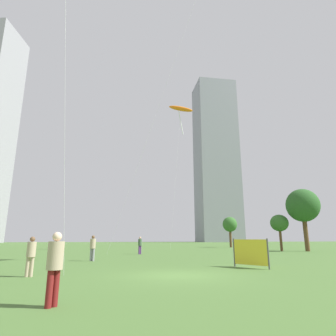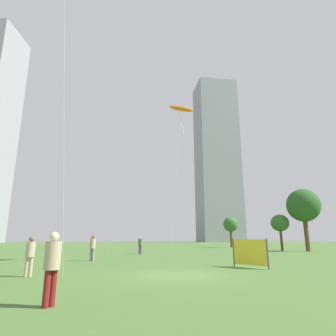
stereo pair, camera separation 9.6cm
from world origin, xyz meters
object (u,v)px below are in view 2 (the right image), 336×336
object	(u,v)px
kite_flying_2	(181,109)
park_tree_1	(280,223)
person_standing_0	(93,246)
event_banner	(250,252)
park_tree_2	(303,206)
distant_highrise_0	(217,159)
park_tree_0	(231,225)
person_standing_4	(140,244)
person_standing_1	(52,263)
person_standing_5	(30,253)

from	to	relation	value
kite_flying_2	park_tree_1	bearing A→B (deg)	-25.62
person_standing_0	park_tree_1	xyz separation A→B (m)	(23.44, 12.39, 2.49)
kite_flying_2	event_banner	bearing A→B (deg)	-97.48
park_tree_2	park_tree_1	bearing A→B (deg)	143.60
person_standing_0	distant_highrise_0	size ratio (longest dim) A/B	0.02
person_standing_0	park_tree_1	world-z (taller)	park_tree_1
kite_flying_2	park_tree_0	size ratio (longest dim) A/B	4.04
kite_flying_2	park_tree_2	bearing A→B (deg)	-27.65
person_standing_4	distant_highrise_0	xyz separation A→B (m)	(55.30, 109.80, 42.73)
park_tree_0	event_banner	xyz separation A→B (m)	(-15.55, -35.53, -3.26)
park_tree_2	distant_highrise_0	world-z (taller)	distant_highrise_0
park_tree_2	person_standing_0	bearing A→B (deg)	-157.76
park_tree_0	distant_highrise_0	distance (m)	104.39
person_standing_1	person_standing_4	xyz separation A→B (m)	(5.03, 22.59, 0.03)
person_standing_1	park_tree_1	xyz separation A→B (m)	(23.98, 26.55, 2.54)
person_standing_4	park_tree_0	distance (m)	28.17
person_standing_0	person_standing_5	size ratio (longest dim) A/B	1.10
person_standing_0	person_standing_1	xyz separation A→B (m)	(-0.54, -14.16, -0.05)
kite_flying_2	park_tree_2	world-z (taller)	kite_flying_2
park_tree_0	distant_highrise_0	size ratio (longest dim) A/B	0.06
park_tree_2	distant_highrise_0	distance (m)	119.09
person_standing_1	distant_highrise_0	distance (m)	151.65
person_standing_5	distant_highrise_0	distance (m)	147.27
kite_flying_2	park_tree_0	distance (m)	23.59
person_standing_0	event_banner	distance (m)	10.93
person_standing_1	kite_flying_2	size ratio (longest dim) A/B	0.07
person_standing_4	person_standing_5	world-z (taller)	person_standing_4
person_standing_4	park_tree_0	xyz separation A→B (m)	(19.47, 20.13, 3.07)
person_standing_5	park_tree_1	xyz separation A→B (m)	(25.74, 20.66, 2.57)
park_tree_0	park_tree_1	world-z (taller)	park_tree_0
person_standing_1	distant_highrise_0	bearing A→B (deg)	17.62
park_tree_0	park_tree_1	xyz separation A→B (m)	(-0.52, -16.17, -0.57)
park_tree_2	person_standing_1	bearing A→B (deg)	-136.88
person_standing_1	distant_highrise_0	size ratio (longest dim) A/B	0.02
kite_flying_2	distant_highrise_0	size ratio (longest dim) A/B	0.25
person_standing_4	person_standing_5	size ratio (longest dim) A/B	1.08
kite_flying_2	park_tree_1	distance (m)	22.01
person_standing_1	park_tree_2	bearing A→B (deg)	-4.77
park_tree_1	event_banner	distance (m)	24.65
distant_highrise_0	event_banner	distance (m)	141.97
park_tree_1	distant_highrise_0	distance (m)	118.92
kite_flying_2	park_tree_0	world-z (taller)	kite_flying_2
park_tree_2	person_standing_5	bearing A→B (deg)	-146.21
person_standing_0	event_banner	size ratio (longest dim) A/B	0.91
person_standing_0	person_standing_1	world-z (taller)	person_standing_0
park_tree_0	event_banner	size ratio (longest dim) A/B	2.86
person_standing_0	park_tree_2	distance (m)	28.36
park_tree_1	person_standing_4	bearing A→B (deg)	-168.20
park_tree_1	distant_highrise_0	size ratio (longest dim) A/B	0.05
park_tree_2	event_banner	size ratio (longest dim) A/B	4.08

